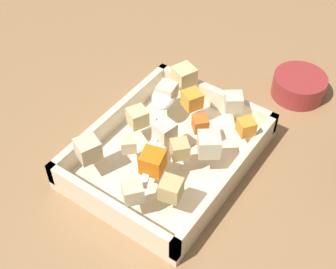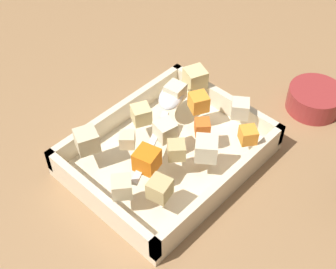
% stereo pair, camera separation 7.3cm
% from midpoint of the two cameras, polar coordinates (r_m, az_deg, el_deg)
% --- Properties ---
extents(ground_plane, '(4.00, 4.00, 0.00)m').
position_cam_midpoint_polar(ground_plane, '(0.76, -2.44, -4.69)').
color(ground_plane, '#936D47').
extents(baking_dish, '(0.30, 0.24, 0.05)m').
position_cam_midpoint_polar(baking_dish, '(0.76, -2.73, -2.59)').
color(baking_dish, beige).
rests_on(baking_dish, ground_plane).
extents(carrot_chunk_rim_edge, '(0.04, 0.04, 0.03)m').
position_cam_midpoint_polar(carrot_chunk_rim_edge, '(0.68, -5.21, -3.29)').
color(carrot_chunk_rim_edge, orange).
rests_on(carrot_chunk_rim_edge, baking_dish).
extents(carrot_chunk_near_left, '(0.03, 0.03, 0.02)m').
position_cam_midpoint_polar(carrot_chunk_near_left, '(0.74, 6.68, 0.79)').
color(carrot_chunk_near_left, orange).
rests_on(carrot_chunk_near_left, baking_dish).
extents(carrot_chunk_corner_sw, '(0.04, 0.04, 0.03)m').
position_cam_midpoint_polar(carrot_chunk_corner_sw, '(0.78, 0.26, 4.12)').
color(carrot_chunk_corner_sw, orange).
rests_on(carrot_chunk_corner_sw, baking_dish).
extents(carrot_chunk_mid_right, '(0.03, 0.03, 0.02)m').
position_cam_midpoint_polar(carrot_chunk_mid_right, '(0.74, 1.13, 1.19)').
color(carrot_chunk_mid_right, orange).
rests_on(carrot_chunk_mid_right, baking_dish).
extents(potato_chunk_back_center, '(0.04, 0.04, 0.03)m').
position_cam_midpoint_polar(potato_chunk_back_center, '(0.71, -12.52, -1.88)').
color(potato_chunk_back_center, beige).
rests_on(potato_chunk_back_center, baking_dish).
extents(potato_chunk_far_right, '(0.03, 0.03, 0.03)m').
position_cam_midpoint_polar(potato_chunk_far_right, '(0.79, -2.75, 5.05)').
color(potato_chunk_far_right, beige).
rests_on(potato_chunk_far_right, baking_dish).
extents(potato_chunk_heap_top, '(0.04, 0.04, 0.03)m').
position_cam_midpoint_polar(potato_chunk_heap_top, '(0.70, -1.72, -2.11)').
color(potato_chunk_heap_top, tan).
rests_on(potato_chunk_heap_top, baking_dish).
extents(potato_chunk_corner_ne, '(0.03, 0.03, 0.03)m').
position_cam_midpoint_polar(potato_chunk_corner_ne, '(0.72, -3.25, 0.32)').
color(potato_chunk_corner_ne, beige).
rests_on(potato_chunk_corner_ne, baking_dish).
extents(potato_chunk_near_right, '(0.04, 0.04, 0.03)m').
position_cam_midpoint_polar(potato_chunk_near_right, '(0.75, -6.46, 1.96)').
color(potato_chunk_near_right, '#E0CC89').
rests_on(potato_chunk_near_right, baking_dish).
extents(potato_chunk_mid_left, '(0.04, 0.04, 0.03)m').
position_cam_midpoint_polar(potato_chunk_mid_left, '(0.82, -0.58, 6.96)').
color(potato_chunk_mid_left, '#E0CC89').
rests_on(potato_chunk_mid_left, baking_dish).
extents(potato_chunk_near_spoon, '(0.04, 0.04, 0.03)m').
position_cam_midpoint_polar(potato_chunk_near_spoon, '(0.65, -2.84, -6.75)').
color(potato_chunk_near_spoon, tan).
rests_on(potato_chunk_near_spoon, baking_dish).
extents(potato_chunk_heap_side, '(0.04, 0.04, 0.03)m').
position_cam_midpoint_polar(potato_chunk_heap_side, '(0.65, -7.47, -7.03)').
color(potato_chunk_heap_side, beige).
rests_on(potato_chunk_heap_side, baking_dish).
extents(potato_chunk_corner_se, '(0.03, 0.03, 0.02)m').
position_cam_midpoint_polar(potato_chunk_corner_se, '(0.72, -7.67, -1.30)').
color(potato_chunk_corner_se, beige).
rests_on(potato_chunk_corner_se, baking_dish).
extents(parsnip_chunk_under_handle, '(0.05, 0.05, 0.03)m').
position_cam_midpoint_polar(parsnip_chunk_under_handle, '(0.70, 2.04, -1.35)').
color(parsnip_chunk_under_handle, beige).
rests_on(parsnip_chunk_under_handle, baking_dish).
extents(parsnip_chunk_center, '(0.04, 0.04, 0.03)m').
position_cam_midpoint_polar(parsnip_chunk_center, '(0.77, 5.28, 3.83)').
color(parsnip_chunk_center, beige).
rests_on(parsnip_chunk_center, baking_dish).
extents(serving_spoon, '(0.21, 0.12, 0.02)m').
position_cam_midpoint_polar(serving_spoon, '(0.78, -3.33, 3.76)').
color(serving_spoon, silver).
rests_on(serving_spoon, baking_dish).
extents(small_prep_bowl, '(0.10, 0.10, 0.04)m').
position_cam_midpoint_polar(small_prep_bowl, '(0.90, 13.30, 5.63)').
color(small_prep_bowl, maroon).
rests_on(small_prep_bowl, ground_plane).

